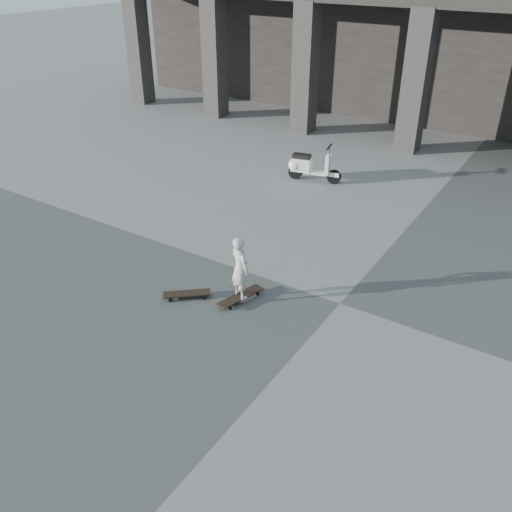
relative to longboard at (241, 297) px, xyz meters
The scene contains 5 objects.
ground 1.74m from the longboard, 29.22° to the left, with size 90.00×90.00×0.00m, color #484946.
longboard is the anchor object (origin of this frame).
skateboard_spare 0.95m from the longboard, 151.82° to the right, with size 0.76×0.69×0.10m.
child 0.59m from the longboard, 143.13° to the right, with size 0.42×0.27×1.15m, color beige.
scooter 5.85m from the longboard, 107.14° to the left, with size 1.40×0.61×0.99m.
Camera 1 is at (2.96, -7.29, 5.40)m, focal length 38.00 mm.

